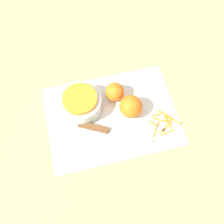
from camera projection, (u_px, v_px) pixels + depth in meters
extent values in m
plane|color=tan|center=(112.00, 116.00, 0.97)|extent=(4.00, 4.00, 0.00)
cube|color=silver|center=(112.00, 116.00, 0.97)|extent=(0.47, 0.34, 0.01)
cylinder|color=silver|center=(81.00, 104.00, 0.95)|extent=(0.15, 0.15, 0.06)
cylinder|color=orange|center=(80.00, 99.00, 0.91)|extent=(0.12, 0.12, 0.02)
cube|color=brown|center=(93.00, 127.00, 0.93)|extent=(0.11, 0.07, 0.02)
cube|color=silver|center=(130.00, 137.00, 0.93)|extent=(0.15, 0.10, 0.00)
sphere|color=orange|center=(115.00, 92.00, 0.96)|extent=(0.07, 0.07, 0.07)
sphere|color=orange|center=(131.00, 107.00, 0.93)|extent=(0.08, 0.08, 0.08)
cube|color=orange|center=(156.00, 129.00, 0.94)|extent=(0.04, 0.06, 0.00)
cube|color=orange|center=(162.00, 131.00, 0.94)|extent=(0.03, 0.02, 0.00)
cube|color=orange|center=(156.00, 115.00, 0.96)|extent=(0.03, 0.01, 0.00)
cube|color=orange|center=(152.00, 123.00, 0.94)|extent=(0.03, 0.03, 0.00)
cube|color=orange|center=(166.00, 126.00, 0.94)|extent=(0.05, 0.04, 0.00)
cube|color=orange|center=(173.00, 120.00, 0.95)|extent=(0.04, 0.05, 0.00)
cube|color=orange|center=(162.00, 121.00, 0.95)|extent=(0.06, 0.04, 0.00)
cube|color=orange|center=(165.00, 115.00, 0.96)|extent=(0.04, 0.05, 0.00)
cube|color=orange|center=(168.00, 122.00, 0.95)|extent=(0.01, 0.06, 0.00)
cube|color=orange|center=(167.00, 132.00, 0.93)|extent=(0.06, 0.01, 0.00)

